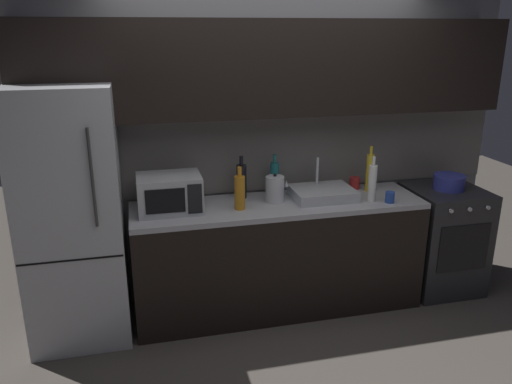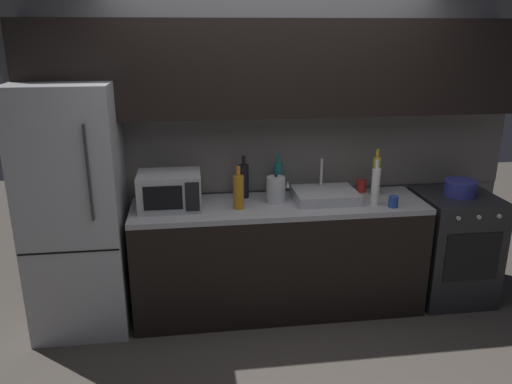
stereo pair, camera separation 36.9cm
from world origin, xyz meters
TOP-DOWN VIEW (x-y plane):
  - ground_plane at (0.00, 0.00)m, footprint 10.00×10.00m
  - back_wall at (0.00, 1.20)m, footprint 4.00×0.44m
  - counter_run at (0.00, 0.90)m, footprint 2.26×0.60m
  - refrigerator at (-1.51, 0.90)m, footprint 0.68×0.69m
  - oven_range at (1.47, 0.90)m, footprint 0.60×0.62m
  - microwave at (-0.83, 0.92)m, footprint 0.46×0.35m
  - sink_basin at (0.37, 0.93)m, footprint 0.48×0.38m
  - kettle at (-0.02, 0.94)m, footprint 0.18×0.15m
  - wine_bottle_yellow at (0.80, 1.01)m, footprint 0.06×0.06m
  - wine_bottle_teal at (0.02, 1.12)m, footprint 0.07×0.07m
  - wine_bottle_white at (0.71, 0.77)m, footprint 0.06×0.06m
  - wine_bottle_amber at (-0.32, 0.83)m, footprint 0.08×0.08m
  - wine_bottle_dark at (-0.25, 1.09)m, footprint 0.08×0.08m
  - mug_blue at (0.83, 0.71)m, footprint 0.07×0.07m
  - mug_red at (0.72, 1.10)m, footprint 0.09×0.09m
  - cooking_pot at (1.47, 0.90)m, footprint 0.26×0.26m

SIDE VIEW (x-z plane):
  - ground_plane at x=0.00m, z-range 0.00..0.00m
  - counter_run at x=0.00m, z-range 0.00..0.90m
  - oven_range at x=1.47m, z-range 0.00..0.90m
  - refrigerator at x=-1.51m, z-range 0.00..1.84m
  - sink_basin at x=0.37m, z-range 0.79..1.09m
  - mug_blue at x=0.83m, z-range 0.90..0.99m
  - mug_red at x=0.72m, z-range 0.90..1.00m
  - cooking_pot at x=1.47m, z-range 0.90..1.02m
  - kettle at x=-0.02m, z-range 0.89..1.11m
  - wine_bottle_amber at x=-0.32m, z-range 0.87..1.20m
  - microwave at x=-0.83m, z-range 0.90..1.17m
  - wine_bottle_teal at x=0.02m, z-range 0.87..1.20m
  - wine_bottle_dark at x=-0.25m, z-range 0.87..1.21m
  - wine_bottle_white at x=0.71m, z-range 0.87..1.23m
  - wine_bottle_yellow at x=0.80m, z-range 0.87..1.25m
  - back_wall at x=0.00m, z-range 0.30..2.80m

